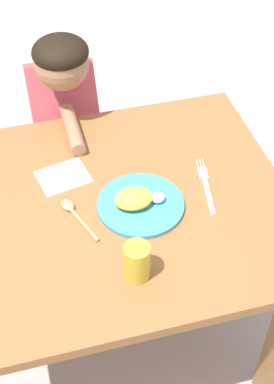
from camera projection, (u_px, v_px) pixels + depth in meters
ground_plane at (113, 333)px, 2.05m from camera, size 8.00×8.00×0.00m
dining_table at (107, 230)px, 1.64m from camera, size 1.05×0.85×0.68m
plate at (139, 203)px, 1.54m from camera, size 0.25×0.25×0.06m
fork at (206, 186)px, 1.61m from camera, size 0.06×0.23×0.01m
spoon at (74, 213)px, 1.53m from camera, size 0.08×0.18×0.01m
drinking_cup at (137, 262)px, 1.35m from camera, size 0.07×0.07×0.11m
person at (67, 135)px, 2.02m from camera, size 0.23×0.43×0.96m
napkin at (63, 177)px, 1.64m from camera, size 0.17×0.15×0.00m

